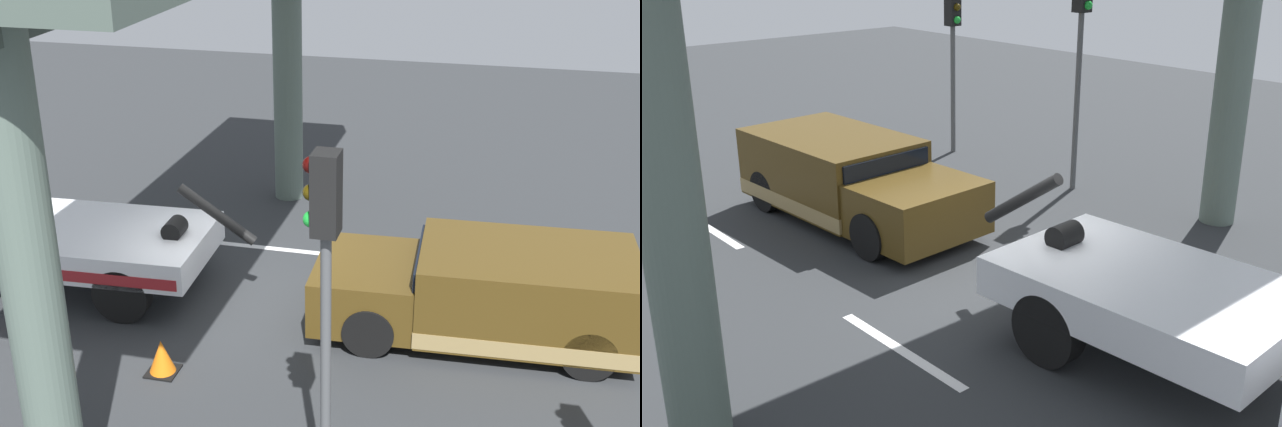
{
  "view_description": "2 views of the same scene",
  "coord_description": "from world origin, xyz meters",
  "views": [
    {
      "loc": [
        -4.77,
        12.29,
        7.36
      ],
      "look_at": [
        -1.68,
        -0.55,
        1.69
      ],
      "focal_mm": 46.46,
      "sensor_mm": 36.0,
      "label": 1
    },
    {
      "loc": [
        7.3,
        -7.74,
        5.32
      ],
      "look_at": [
        -1.2,
        -0.19,
        1.1
      ],
      "focal_mm": 42.87,
      "sensor_mm": 36.0,
      "label": 2
    }
  ],
  "objects": [
    {
      "name": "lane_stripe_east",
      "position": [
        6.0,
        -2.37,
        0.0
      ],
      "size": [
        2.6,
        0.16,
        0.01
      ],
      "primitive_type": "cube",
      "color": "silver",
      "rests_on": "ground"
    },
    {
      "name": "traffic_light_far",
      "position": [
        -2.98,
        4.66,
        3.39
      ],
      "size": [
        0.39,
        0.32,
        4.67
      ],
      "color": "#515456",
      "rests_on": "ground"
    },
    {
      "name": "lane_stripe_mid",
      "position": [
        0.0,
        -2.37,
        0.0
      ],
      "size": [
        2.6,
        0.16,
        0.01
      ],
      "primitive_type": "cube",
      "color": "silver",
      "rests_on": "ground"
    },
    {
      "name": "tow_truck_white",
      "position": [
        4.18,
        0.03,
        1.2
      ],
      "size": [
        7.3,
        2.64,
        2.46
      ],
      "color": "white",
      "rests_on": "ground"
    },
    {
      "name": "lane_stripe_west",
      "position": [
        -6.0,
        -2.37,
        0.0
      ],
      "size": [
        2.6,
        0.16,
        0.01
      ],
      "primitive_type": "cube",
      "color": "silver",
      "rests_on": "ground"
    },
    {
      "name": "ground_plane",
      "position": [
        0.0,
        0.0,
        -0.05
      ],
      "size": [
        60.0,
        40.0,
        0.1
      ],
      "primitive_type": "cube",
      "color": "#2D3033"
    },
    {
      "name": "traffic_cone_orange",
      "position": [
        0.15,
        2.3,
        0.27
      ],
      "size": [
        0.47,
        0.47,
        0.57
      ],
      "color": "orange",
      "rests_on": "ground"
    },
    {
      "name": "towed_van_green",
      "position": [
        -4.68,
        -0.0,
        0.78
      ],
      "size": [
        5.28,
        2.41,
        1.58
      ],
      "color": "#4C3814",
      "rests_on": "ground"
    }
  ]
}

